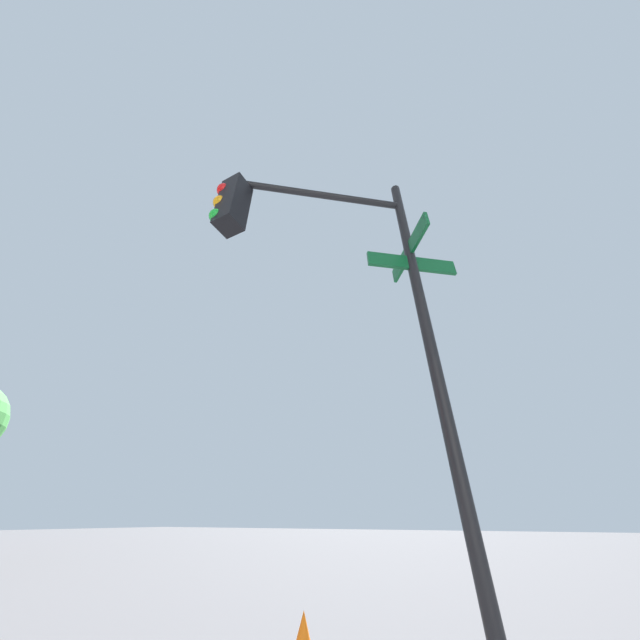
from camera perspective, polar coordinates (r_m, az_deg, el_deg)
traffic_signal_near at (r=3.55m, az=1.41°, el=11.20°), size 2.44×1.90×5.36m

